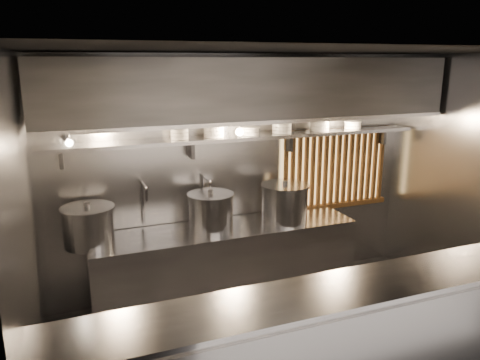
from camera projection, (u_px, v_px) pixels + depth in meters
floor at (294, 348)px, 4.55m from camera, size 4.50×4.50×0.00m
ceiling at (303, 50)px, 3.86m from camera, size 4.50×4.50×0.00m
wall_back at (238, 175)px, 5.56m from camera, size 4.50×0.00×4.50m
wall_left at (25, 247)px, 3.42m from camera, size 0.00×3.00×3.00m
serving_counter at (355, 353)px, 3.55m from camera, size 4.50×0.56×1.13m
cooking_bench at (226, 265)px, 5.36m from camera, size 3.00×0.70×0.90m
bowl_shelf at (244, 137)px, 5.28m from camera, size 4.40×0.34×0.04m
exhaust_hood at (252, 89)px, 4.95m from camera, size 4.40×0.81×0.65m
wood_screen at (334, 168)px, 5.98m from camera, size 1.56×0.09×1.04m
faucet_left at (144, 195)px, 5.06m from camera, size 0.04×0.30×0.50m
faucet_right at (206, 189)px, 5.31m from camera, size 0.04×0.30×0.50m
heat_lamp at (65, 136)px, 4.14m from camera, size 0.25×0.35×0.20m
pendant_bulb at (240, 132)px, 5.12m from camera, size 0.09×0.09×0.19m
stock_pot_left at (89, 226)px, 4.71m from camera, size 0.68×0.68×0.44m
stock_pot_mid at (211, 211)px, 5.14m from camera, size 0.63×0.63×0.45m
stock_pot_right at (285, 203)px, 5.40m from camera, size 0.67×0.67×0.49m
bowl_stack_0 at (179, 133)px, 5.00m from camera, size 0.21×0.21×0.13m
bowl_stack_1 at (214, 131)px, 5.13m from camera, size 0.24×0.24×0.13m
bowl_stack_2 at (250, 131)px, 5.29m from camera, size 0.23×0.23×0.09m
bowl_stack_3 at (282, 127)px, 5.43m from camera, size 0.24×0.24×0.13m
bowl_stack_4 at (319, 124)px, 5.60m from camera, size 0.24×0.24×0.17m
bowl_stack_5 at (353, 125)px, 5.77m from camera, size 0.21×0.21×0.09m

